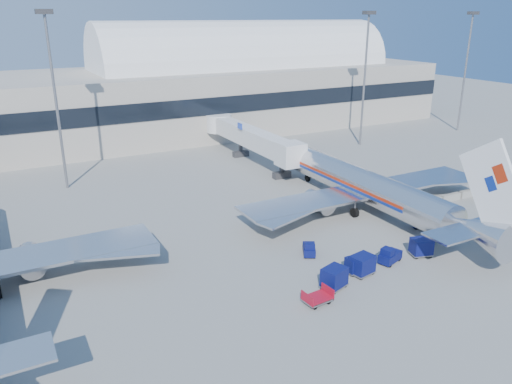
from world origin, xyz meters
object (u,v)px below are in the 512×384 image
tug_left (309,249)px  barrier_near (431,202)px  airliner_main (368,187)px  tug_lead (389,256)px  mast_far_east (468,55)px  cart_open_red (318,299)px  barrier_mid (450,197)px  cart_solo_far (490,232)px  barrier_far (469,193)px  mast_west (53,76)px  cart_train_b (355,265)px  cart_train_a (362,264)px  cart_solo_near (421,247)px  mast_east (366,60)px  cart_train_c (334,277)px  tug_right (424,223)px  jetbridge_near (247,136)px

tug_left → barrier_near: bearing=-49.1°
airliner_main → tug_lead: size_ratio=13.71×
mast_far_east → cart_open_red: mast_far_east is taller
tug_lead → barrier_mid: bearing=7.7°
cart_solo_far → barrier_far: bearing=62.9°
tug_lead → tug_left: (-5.70, 4.89, -0.07)m
mast_west → cart_train_b: 43.85m
barrier_near → tug_lead: (-14.93, -8.93, 0.28)m
cart_train_a → mast_far_east: bearing=23.6°
mast_far_east → cart_solo_near: size_ratio=9.70×
barrier_near → cart_open_red: barrier_near is taller
mast_east → cart_solo_near: size_ratio=9.70×
barrier_mid → cart_train_c: cart_train_c is taller
mast_east → cart_solo_near: mast_east is taller
cart_train_a → cart_train_b: size_ratio=1.38×
mast_far_east → cart_train_c: mast_far_east is taller
mast_east → tug_right: size_ratio=8.94×
cart_train_b → tug_left: bearing=109.3°
barrier_near → barrier_mid: same height
airliner_main → jetbridge_near: 26.43m
tug_left → cart_solo_far: 18.99m
cart_open_red → mast_west: bearing=103.5°
airliner_main → tug_left: (-12.63, -6.55, -2.27)m
cart_open_red → tug_left: bearing=55.6°
tug_left → cart_solo_far: bearing=-79.2°
airliner_main → cart_open_red: (-16.86, -14.03, -2.50)m
mast_east → barrier_far: 31.92m
tug_right → cart_solo_near: size_ratio=1.09×
airliner_main → mast_west: size_ratio=1.65×
mast_east → mast_far_east: same height
mast_east → cart_train_a: bearing=-129.3°
airliner_main → mast_far_east: size_ratio=1.65×
jetbridge_near → cart_open_red: bearing=-109.7°
barrier_mid → tug_lead: 20.30m
barrier_near → tug_lead: 17.40m
cart_solo_near → mast_far_east: bearing=54.4°
cart_solo_near → cart_solo_far: size_ratio=0.96×
barrier_far → tug_left: tug_left is taller
mast_far_east → tug_right: mast_far_east is taller
barrier_near → cart_solo_far: 10.59m
cart_train_b → cart_open_red: cart_train_b is taller
cart_train_a → cart_train_b: bearing=111.4°
tug_lead → cart_train_b: 4.04m
airliner_main → mast_east: 34.51m
jetbridge_near → mast_west: bearing=-178.3°
airliner_main → tug_right: size_ratio=14.73×
barrier_near → tug_lead: tug_lead is taller
mast_far_east → cart_solo_near: bearing=-142.3°
mast_west → cart_train_b: mast_west is taller
airliner_main → mast_west: mast_west is taller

